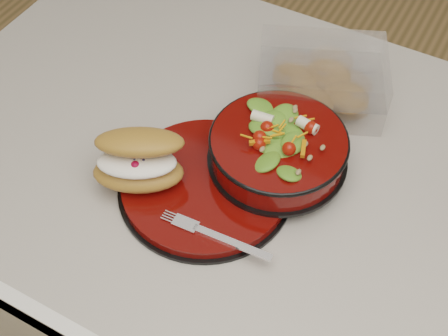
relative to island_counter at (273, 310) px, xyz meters
The scene contains 6 objects.
island_counter is the anchor object (origin of this frame).
dinner_plate 0.47m from the island_counter, 139.80° to the right, with size 0.26×0.26×0.02m.
salad_bowl 0.50m from the island_counter, behind, with size 0.21×0.21×0.09m.
croissant 0.55m from the island_counter, 146.60° to the right, with size 0.15×0.14×0.08m.
fork 0.50m from the island_counter, 103.03° to the right, with size 0.15×0.02×0.00m.
pastry_box 0.52m from the island_counter, 99.84° to the left, with size 0.24×0.21×0.09m.
Camera 1 is at (0.19, -0.56, 1.64)m, focal length 50.00 mm.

